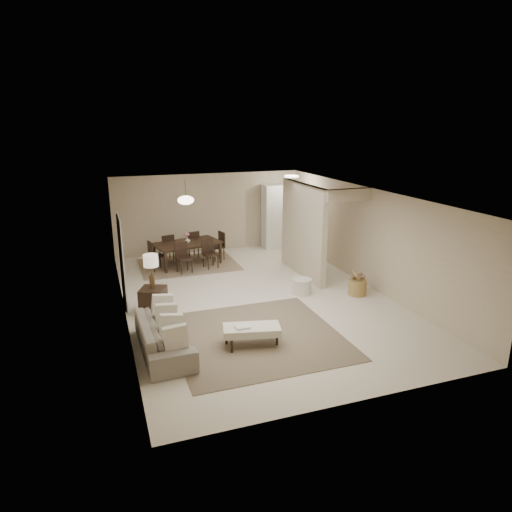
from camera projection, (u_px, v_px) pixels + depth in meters
name	position (u px, v px, depth m)	size (l,w,h in m)	color
floor	(255.00, 298.00, 10.92)	(9.00, 9.00, 0.00)	beige
ceiling	(255.00, 194.00, 10.22)	(9.00, 9.00, 0.00)	white
back_wall	(209.00, 213.00, 14.64)	(6.00, 6.00, 0.00)	#BBA88D
left_wall	(121.00, 260.00, 9.61)	(9.00, 9.00, 0.00)	#BBA88D
right_wall	(367.00, 237.00, 11.53)	(9.00, 9.00, 0.00)	#BBA88D
partition	(303.00, 230.00, 12.27)	(0.15, 2.50, 2.50)	#BBA88D
doorway	(122.00, 262.00, 10.23)	(0.04, 0.90, 2.04)	black
pantry_cabinet	(280.00, 216.00, 15.13)	(1.20, 0.55, 2.10)	silver
flush_light	(292.00, 176.00, 13.86)	(0.44, 0.44, 0.05)	white
living_rug	(256.00, 336.00, 8.94)	(3.20, 3.20, 0.01)	brown
sofa	(164.00, 336.00, 8.29)	(0.81, 2.08, 0.61)	gray
ottoman_bench	(252.00, 330.00, 8.52)	(1.14, 0.72, 0.38)	beige
side_table	(153.00, 300.00, 9.99)	(0.52, 0.52, 0.57)	black
table_lamp	(151.00, 264.00, 9.75)	(0.32, 0.32, 0.76)	#4D3921
round_pouf	(302.00, 286.00, 11.15)	(0.47, 0.47, 0.37)	beige
wicker_basket	(357.00, 287.00, 11.07)	(0.44, 0.44, 0.37)	olive
dining_rug	(189.00, 265.00, 13.45)	(2.80, 2.10, 0.01)	#7A634B
dining_table	(188.00, 254.00, 13.36)	(1.91, 1.06, 0.67)	black
dining_chairs	(188.00, 251.00, 13.33)	(2.32, 1.89, 0.86)	black
vase	(188.00, 240.00, 13.24)	(0.15, 0.15, 0.16)	silver
yellow_mat	(299.00, 258.00, 14.11)	(0.96, 0.59, 0.01)	yellow
pendant_light	(186.00, 200.00, 12.91)	(0.46, 0.46, 0.71)	#4D3921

